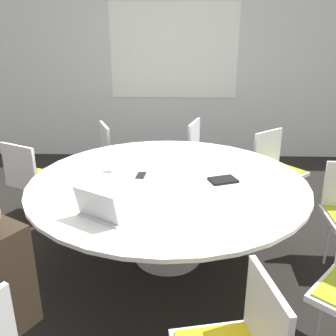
% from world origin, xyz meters
% --- Properties ---
extents(ground_plane, '(16.00, 16.00, 0.00)m').
position_xyz_m(ground_plane, '(0.00, 0.00, 0.00)').
color(ground_plane, black).
extents(wall_back, '(8.00, 0.07, 2.70)m').
position_xyz_m(wall_back, '(0.00, 2.78, 1.35)').
color(wall_back, silver).
rests_on(wall_back, ground_plane).
extents(conference_table, '(2.20, 2.20, 0.72)m').
position_xyz_m(conference_table, '(0.00, 0.00, 0.65)').
color(conference_table, '#B7B7BC').
rests_on(conference_table, ground_plane).
extents(chair_4, '(0.61, 0.60, 0.84)m').
position_xyz_m(chair_4, '(1.12, 1.00, 0.50)').
color(chair_4, silver).
rests_on(chair_4, ground_plane).
extents(chair_5, '(0.53, 0.55, 0.84)m').
position_xyz_m(chair_5, '(0.38, 1.45, 0.50)').
color(chair_5, silver).
rests_on(chair_5, ground_plane).
extents(chair_6, '(0.56, 0.57, 0.84)m').
position_xyz_m(chair_6, '(-0.64, 1.36, 0.50)').
color(chair_6, silver).
rests_on(chair_6, ground_plane).
extents(chair_7, '(0.58, 0.57, 0.84)m').
position_xyz_m(chair_7, '(-1.37, 0.62, 0.50)').
color(chair_7, silver).
rests_on(chair_7, ground_plane).
extents(laptop, '(0.40, 0.36, 0.21)m').
position_xyz_m(laptop, '(-0.39, -0.66, 0.78)').
color(laptop, silver).
rests_on(laptop, conference_table).
extents(spiral_notebook, '(0.25, 0.21, 0.02)m').
position_xyz_m(spiral_notebook, '(0.44, -0.02, 0.73)').
color(spiral_notebook, black).
rests_on(spiral_notebook, conference_table).
extents(coffee_cup, '(0.08, 0.08, 0.10)m').
position_xyz_m(coffee_cup, '(-0.47, 0.17, 0.77)').
color(coffee_cup, white).
rests_on(coffee_cup, conference_table).
extents(cell_phone, '(0.08, 0.15, 0.01)m').
position_xyz_m(cell_phone, '(-0.22, 0.08, 0.72)').
color(cell_phone, black).
rests_on(cell_phone, conference_table).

